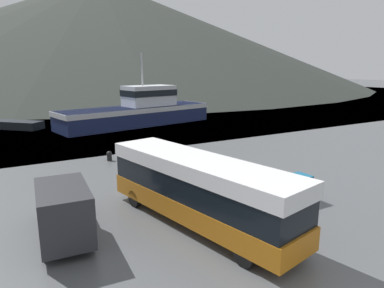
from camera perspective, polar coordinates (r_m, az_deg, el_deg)
The scene contains 8 objects.
water_surface at distance 148.42m, azimuth -26.85°, elevation 8.40°, with size 240.00×240.00×0.00m, color slate.
hill_backdrop at distance 161.42m, azimuth -14.92°, elevation 17.40°, with size 217.00×217.00×44.19m, color #2D332D.
tour_bus at distance 16.03m, azimuth 1.06°, elevation -7.26°, with size 4.64×11.14×3.22m.
delivery_van at distance 15.94m, azimuth -20.74°, elevation -10.19°, with size 2.40×5.41×2.48m.
fishing_boat at distance 45.23m, azimuth -8.80°, elevation 5.56°, with size 20.98×9.01×9.19m.
storage_bin at distance 20.09m, azimuth 17.00°, elevation -6.98°, with size 1.46×1.08×1.42m.
small_boat at distance 46.94m, azimuth -27.12°, elevation 2.86°, with size 5.94×5.96×0.95m.
mooring_bollard at distance 28.14m, azimuth -13.62°, elevation -1.89°, with size 0.45×0.45×0.77m.
Camera 1 is at (-8.64, -4.40, 7.24)m, focal length 32.00 mm.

